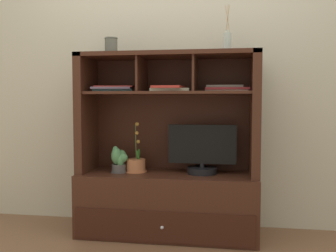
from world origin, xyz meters
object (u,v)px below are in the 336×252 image
at_px(magazine_stack_right, 170,89).
at_px(diffuser_bottle, 227,42).
at_px(potted_fern, 119,159).
at_px(tv_monitor, 202,152).
at_px(magazine_stack_centre, 114,89).
at_px(ceramic_vase, 111,46).
at_px(potted_orchid, 136,165).
at_px(magazine_stack_left, 226,89).
at_px(media_console, 168,179).

xyz_separation_m(magazine_stack_right, diffuser_bottle, (0.40, 0.03, 0.33)).
bearing_deg(potted_fern, tv_monitor, 4.86).
bearing_deg(magazine_stack_centre, ceramic_vase, 174.14).
xyz_separation_m(potted_orchid, magazine_stack_left, (0.66, 0.05, 0.57)).
height_order(potted_orchid, magazine_stack_left, magazine_stack_left).
distance_m(potted_fern, magazine_stack_centre, 0.53).
distance_m(tv_monitor, potted_fern, 0.62).
relative_size(potted_orchid, ceramic_vase, 3.04).
bearing_deg(potted_orchid, media_console, 2.12).
xyz_separation_m(potted_fern, diffuser_bottle, (0.79, 0.02, 0.85)).
bearing_deg(magazine_stack_right, magazine_stack_left, 14.31).
relative_size(tv_monitor, magazine_stack_left, 1.56).
height_order(tv_monitor, diffuser_bottle, diffuser_bottle).
bearing_deg(potted_orchid, magazine_stack_left, 4.32).
bearing_deg(magazine_stack_left, ceramic_vase, -176.00).
distance_m(media_console, magazine_stack_left, 0.79).
bearing_deg(diffuser_bottle, media_console, 175.61).
bearing_deg(magazine_stack_centre, diffuser_bottle, -0.90).
bearing_deg(magazine_stack_right, ceramic_vase, 174.59).
height_order(magazine_stack_right, ceramic_vase, ceramic_vase).
relative_size(tv_monitor, ceramic_vase, 4.03).
relative_size(potted_orchid, diffuser_bottle, 1.16).
distance_m(media_console, potted_fern, 0.39).
bearing_deg(magazine_stack_left, potted_fern, -173.43).
relative_size(potted_fern, magazine_stack_right, 0.69).
relative_size(tv_monitor, magazine_stack_centre, 1.53).
bearing_deg(ceramic_vase, tv_monitor, 1.78).
bearing_deg(diffuser_bottle, tv_monitor, 168.40).
bearing_deg(diffuser_bottle, ceramic_vase, 179.01).
distance_m(potted_fern, magazine_stack_left, 0.94).
height_order(magazine_stack_left, diffuser_bottle, diffuser_bottle).
bearing_deg(magazine_stack_centre, magazine_stack_left, 4.18).
xyz_separation_m(tv_monitor, potted_fern, (-0.61, -0.05, -0.06)).
height_order(magazine_stack_centre, ceramic_vase, ceramic_vase).
bearing_deg(tv_monitor, ceramic_vase, -178.22).
distance_m(potted_fern, diffuser_bottle, 1.15).
distance_m(media_console, potted_orchid, 0.26).
bearing_deg(tv_monitor, magazine_stack_right, -164.46).
bearing_deg(magazine_stack_right, magazine_stack_centre, 174.61).
relative_size(media_console, tv_monitor, 2.70).
height_order(magazine_stack_right, diffuser_bottle, diffuser_bottle).
relative_size(potted_fern, diffuser_bottle, 0.61).
height_order(potted_orchid, diffuser_bottle, diffuser_bottle).
bearing_deg(magazine_stack_left, media_console, -174.41).
relative_size(diffuser_bottle, ceramic_vase, 2.63).
height_order(potted_fern, magazine_stack_left, magazine_stack_left).
distance_m(potted_orchid, magazine_stack_centre, 0.59).
xyz_separation_m(media_console, potted_orchid, (-0.24, -0.01, 0.11)).
height_order(media_console, diffuser_bottle, diffuser_bottle).
bearing_deg(magazine_stack_right, potted_fern, 178.35).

